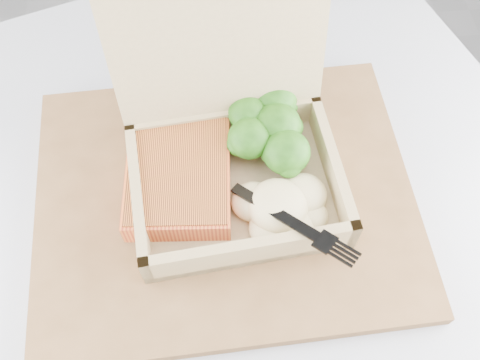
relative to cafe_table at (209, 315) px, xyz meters
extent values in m
plane|color=gray|center=(0.46, 0.19, -0.55)|extent=(4.00, 4.00, 0.00)
cylinder|color=black|center=(0.00, 0.00, -0.19)|extent=(0.08, 0.08, 0.71)
cube|color=#9DA0A6|center=(0.00, 0.00, 0.18)|extent=(1.05, 1.05, 0.03)
cube|color=brown|center=(0.03, 0.07, 0.20)|extent=(0.40, 0.32, 0.02)
cube|color=tan|center=(0.04, 0.07, 0.21)|extent=(0.22, 0.18, 0.01)
cube|color=#9A8255|center=(-0.05, 0.06, 0.23)|extent=(0.02, 0.16, 0.04)
cube|color=#9A8255|center=(0.14, 0.07, 0.23)|extent=(0.02, 0.16, 0.04)
cube|color=#9A8255|center=(0.05, -0.01, 0.23)|extent=(0.21, 0.03, 0.04)
cube|color=#9A8255|center=(0.04, 0.14, 0.23)|extent=(0.21, 0.03, 0.04)
cube|color=tan|center=(0.04, 0.16, 0.32)|extent=(0.21, 0.06, 0.16)
cube|color=orange|center=(-0.01, 0.08, 0.23)|extent=(0.11, 0.14, 0.03)
ellipsoid|color=beige|center=(0.08, 0.03, 0.23)|extent=(0.10, 0.08, 0.03)
cube|color=black|center=(0.04, 0.06, 0.25)|extent=(0.08, 0.08, 0.02)
cube|color=black|center=(0.09, 0.01, 0.25)|extent=(0.04, 0.04, 0.01)
cube|color=silver|center=(-0.03, 0.26, 0.19)|extent=(0.08, 0.14, 0.00)
camera|label=1|loc=(0.02, -0.19, 0.70)|focal=40.00mm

